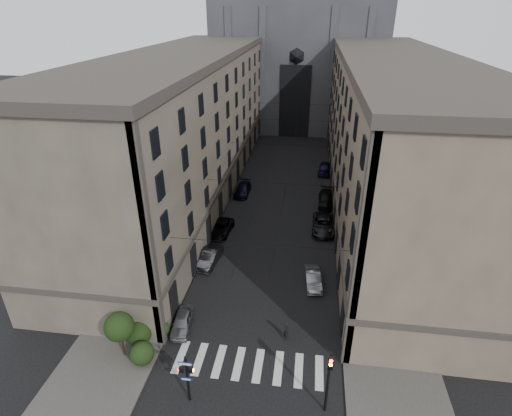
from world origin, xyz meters
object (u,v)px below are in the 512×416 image
at_px(traffic_light_right, 329,376).
at_px(car_left_near, 182,322).
at_px(car_right_midnear, 323,224).
at_px(gothic_tower, 300,39).
at_px(car_left_midfar, 221,228).
at_px(car_right_midfar, 327,199).
at_px(car_right_far, 325,169).
at_px(car_left_midnear, 210,257).
at_px(car_right_near, 313,278).
at_px(pedestrian_signal_left, 187,376).
at_px(car_left_far, 243,189).
at_px(pedestrian, 286,331).

bearing_deg(traffic_light_right, car_left_near, 152.38).
height_order(traffic_light_right, car_right_midnear, traffic_light_right).
xyz_separation_m(gothic_tower, traffic_light_right, (5.60, -73.04, -14.51)).
relative_size(car_left_midfar, car_right_midfar, 0.90).
bearing_deg(car_right_far, gothic_tower, 106.94).
bearing_deg(car_left_midfar, traffic_light_right, -56.67).
xyz_separation_m(car_left_midnear, car_right_near, (10.64, -2.05, -0.07)).
xyz_separation_m(pedestrian_signal_left, car_left_midfar, (-2.69, 22.16, -1.66)).
xyz_separation_m(car_left_far, car_right_midnear, (11.26, -8.85, 0.08)).
bearing_deg(car_left_midfar, gothic_tower, 87.95).
height_order(car_right_midfar, pedestrian, pedestrian).
bearing_deg(car_left_midfar, car_right_midnear, 16.17).
distance_m(car_right_near, car_right_midfar, 17.88).
relative_size(pedestrian_signal_left, car_left_midnear, 0.90).
relative_size(car_left_midnear, car_right_far, 0.93).
distance_m(car_left_near, car_left_midnear, 9.47).
height_order(car_right_near, pedestrian, pedestrian).
relative_size(car_left_near, car_right_midfar, 0.72).
distance_m(car_right_far, pedestrian, 36.61).
relative_size(car_left_far, car_right_midnear, 0.86).
height_order(car_left_far, car_right_midfar, car_right_midfar).
bearing_deg(car_left_midnear, car_right_midfar, 58.16).
height_order(car_left_near, pedestrian, pedestrian).
xyz_separation_m(car_right_near, car_right_midnear, (1.10, 10.63, 0.12)).
xyz_separation_m(gothic_tower, car_left_midfar, (-6.20, -51.29, -17.14)).
bearing_deg(car_left_far, car_right_near, -61.12).
distance_m(car_left_near, car_right_midfar, 28.03).
bearing_deg(car_right_near, car_left_midnear, 162.38).
bearing_deg(car_right_midfar, car_left_midfar, -141.37).
bearing_deg(pedestrian_signal_left, car_right_midnear, 69.40).
xyz_separation_m(car_left_midnear, car_left_midfar, (-0.18, 6.19, -0.07)).
height_order(car_left_near, car_right_midnear, car_right_midnear).
height_order(car_right_midnear, car_right_far, car_right_far).
height_order(car_left_near, car_left_midnear, car_left_midnear).
height_order(car_left_midfar, car_right_midfar, car_right_midfar).
relative_size(pedestrian_signal_left, car_right_midfar, 0.76).
distance_m(gothic_tower, car_left_far, 43.90).
bearing_deg(car_left_midnear, pedestrian_signal_left, -75.11).
relative_size(car_right_near, car_right_far, 0.84).
bearing_deg(car_right_midfar, pedestrian_signal_left, -106.03).
bearing_deg(car_right_near, pedestrian_signal_left, -126.98).
xyz_separation_m(pedestrian_signal_left, pedestrian, (6.12, 6.50, -1.48)).
bearing_deg(car_right_midnear, pedestrian_signal_left, -109.59).
bearing_deg(car_right_far, car_left_midnear, -108.60).
xyz_separation_m(pedestrian_signal_left, car_left_far, (-2.03, 33.40, -1.62)).
bearing_deg(car_right_far, car_right_near, -87.32).
distance_m(car_left_far, car_right_midnear, 14.32).
distance_m(car_right_midnear, pedestrian, 18.32).
xyz_separation_m(gothic_tower, pedestrian_signal_left, (-3.51, -73.46, -15.48)).
distance_m(gothic_tower, pedestrian_signal_left, 75.15).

